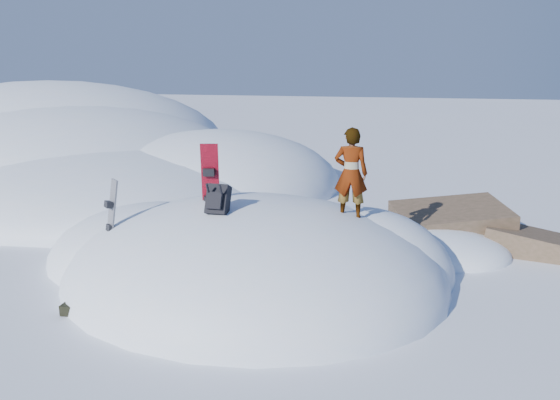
% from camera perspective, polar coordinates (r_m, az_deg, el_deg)
% --- Properties ---
extents(ground, '(120.00, 120.00, 0.00)m').
position_cam_1_polar(ground, '(10.14, -2.79, -8.32)').
color(ground, white).
rests_on(ground, ground).
extents(snow_mound, '(8.00, 6.00, 3.00)m').
position_cam_1_polar(snow_mound, '(10.40, -3.32, -7.75)').
color(snow_mound, white).
rests_on(snow_mound, ground).
extents(snow_ridge, '(21.50, 18.50, 6.40)m').
position_cam_1_polar(snow_ridge, '(23.31, -20.59, 3.54)').
color(snow_ridge, white).
rests_on(snow_ridge, ground).
extents(rock_outcrop, '(4.68, 4.41, 1.68)m').
position_cam_1_polar(rock_outcrop, '(12.60, 17.87, -4.43)').
color(rock_outcrop, brown).
rests_on(rock_outcrop, ground).
extents(snowboard_red, '(0.35, 0.27, 1.71)m').
position_cam_1_polar(snowboard_red, '(9.99, -7.29, 1.17)').
color(snowboard_red, red).
rests_on(snowboard_red, snow_mound).
extents(snowboard_dark, '(0.37, 0.37, 1.42)m').
position_cam_1_polar(snowboard_dark, '(10.13, -17.28, -1.86)').
color(snowboard_dark, black).
rests_on(snowboard_dark, snow_mound).
extents(backpack, '(0.36, 0.48, 0.60)m').
position_cam_1_polar(backpack, '(9.11, -6.53, 0.01)').
color(backpack, black).
rests_on(backpack, snow_mound).
extents(gear_pile, '(0.80, 0.60, 0.21)m').
position_cam_1_polar(gear_pile, '(9.36, -19.46, -10.40)').
color(gear_pile, black).
rests_on(gear_pile, ground).
extents(person, '(0.59, 0.40, 1.59)m').
position_cam_1_polar(person, '(9.48, 7.41, 2.77)').
color(person, slate).
rests_on(person, snow_mound).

